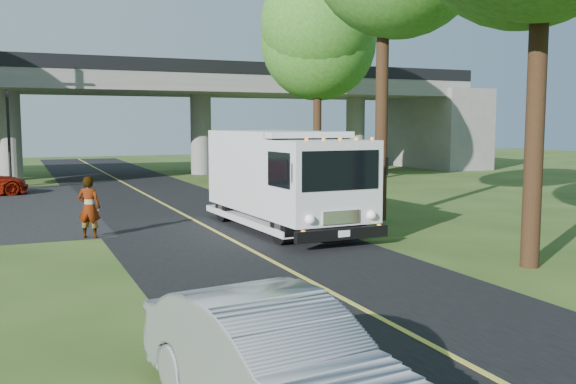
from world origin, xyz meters
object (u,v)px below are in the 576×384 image
step_van (284,176)px  silver_sedan (273,362)px  traffic_signal (8,128)px  tree_right_far (323,29)px  pedestrian (89,207)px

step_van → silver_sedan: size_ratio=1.74×
step_van → traffic_signal: bearing=112.4°
tree_right_far → step_van: 14.95m
traffic_signal → pedestrian: (2.20, -16.82, -2.26)m
traffic_signal → tree_right_far: (15.21, -6.16, 5.10)m
traffic_signal → step_van: bearing=-65.1°
tree_right_far → pedestrian: bearing=-140.7°
silver_sedan → step_van: bearing=58.0°
tree_right_far → step_van: bearing=-121.5°
step_van → pedestrian: bearing=169.8°
traffic_signal → tree_right_far: 17.18m
traffic_signal → step_van: size_ratio=0.67×
tree_right_far → silver_sedan: size_ratio=2.47×
traffic_signal → silver_sedan: traffic_signal is taller
traffic_signal → silver_sedan: size_ratio=1.17×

